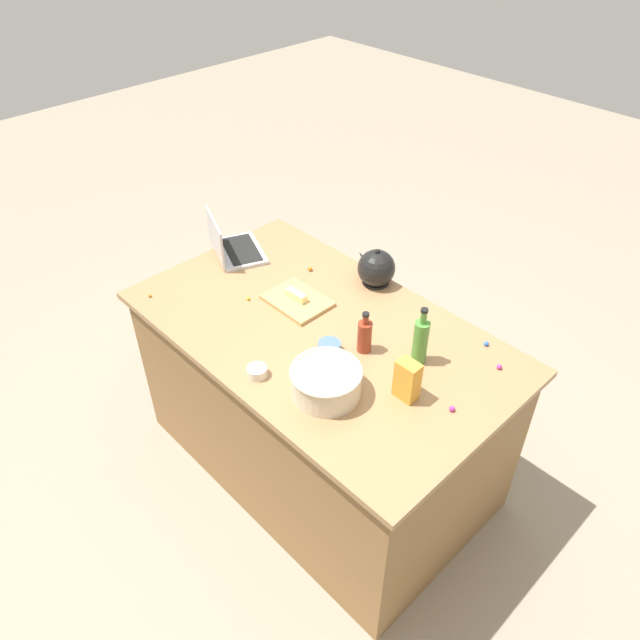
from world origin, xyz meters
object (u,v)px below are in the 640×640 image
Objects in this scene: ramekin_small at (257,372)px; butter_stick_left at (296,295)px; bottle_soy at (365,336)px; cutting_board at (297,301)px; mixing_bowl_large at (326,381)px; bottle_olive at (420,341)px; kettle at (376,269)px; candy_bag at (407,380)px; ramekin_medium at (329,348)px; laptop at (232,247)px.

butter_stick_left is at bearing -60.03° from ramekin_small.
cutting_board is at bearing -2.75° from bottle_soy.
cutting_board is (0.51, -0.31, -0.05)m from mixing_bowl_large.
bottle_olive is at bearing -126.40° from ramekin_small.
ramekin_small is at bearing 97.32° from kettle.
bottle_olive is 0.65m from butter_stick_left.
kettle is at bearing -62.04° from mixing_bowl_large.
kettle is (0.49, -0.29, -0.03)m from bottle_olive.
bottle_soy reaches higher than candy_bag.
mixing_bowl_large is 1.44× the size of bottle_soy.
candy_bag reaches higher than ramekin_medium.
laptop is 3.89× the size of ramekin_medium.
candy_bag is at bearing -136.95° from mixing_bowl_large.
bottle_olive reaches higher than kettle.
cutting_board is at bearing -60.68° from ramekin_small.
laptop is 1.39× the size of bottle_olive.
laptop is at bearing 2.75° from bottle_olive.
bottle_soy is at bearing -76.30° from mixing_bowl_large.
bottle_soy is 0.72× the size of bottle_olive.
mixing_bowl_large is at bearing 161.68° from laptop.
ramekin_medium is 0.56× the size of candy_bag.
kettle is 2.62× the size of ramekin_small.
kettle is at bearing -53.48° from bottle_soy.
ramekin_medium is (-0.20, 0.51, -0.06)m from kettle.
ramekin_small is 0.59m from candy_bag.
butter_stick_left is at bearing 68.43° from kettle.
laptop is 0.91m from ramekin_small.
ramekin_medium reaches higher than ramekin_small.
bottle_soy is 1.14× the size of candy_bag.
cutting_board is at bearing -31.53° from mixing_bowl_large.
bottle_soy is at bearing 176.85° from laptop.
mixing_bowl_large is (-1.03, 0.34, 0.02)m from laptop.
ramekin_small is (0.19, 0.42, -0.06)m from bottle_soy.
mixing_bowl_large is 0.78m from kettle.
ramekin_small is at bearing 53.60° from bottle_olive.
bottle_olive is 1.25× the size of kettle.
laptop is at bearing -18.32° from mixing_bowl_large.
bottle_olive is at bearing -63.94° from candy_bag.
mixing_bowl_large is at bearing 148.80° from butter_stick_left.
bottle_olive is 2.43× the size of butter_stick_left.
bottle_olive is 0.66m from ramekin_small.
candy_bag is (-0.48, -0.34, 0.06)m from ramekin_small.
bottle_soy is 0.44m from butter_stick_left.
bottle_olive is at bearing -172.18° from butter_stick_left.
candy_bag is (-0.73, 0.10, 0.08)m from cutting_board.
cutting_board is at bearing 176.52° from laptop.
bottle_soy reaches higher than ramekin_medium.
bottle_olive reaches higher than ramekin_medium.
candy_bag reaches higher than mixing_bowl_large.
ramekin_small is (0.39, 0.53, -0.09)m from bottle_olive.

